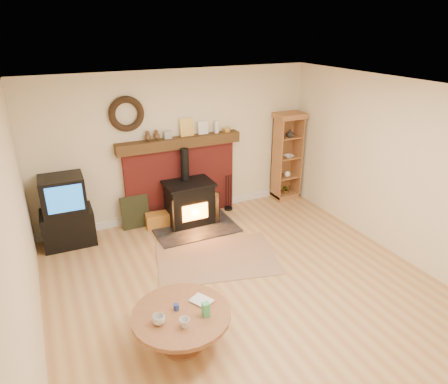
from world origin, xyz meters
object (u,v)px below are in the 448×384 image
wood_stove (190,204)px  tv_unit (66,212)px  curio_cabinet (286,156)px  coffee_table (181,319)px

wood_stove → tv_unit: size_ratio=1.22×
wood_stove → curio_cabinet: size_ratio=0.81×
curio_cabinet → tv_unit: bearing=-178.9°
tv_unit → coffee_table: size_ratio=1.08×
wood_stove → curio_cabinet: bearing=7.3°
wood_stove → coffee_table: (-1.13, -2.70, -0.01)m
curio_cabinet → coffee_table: 4.45m
coffee_table → curio_cabinet: bearing=42.2°
wood_stove → curio_cabinet: curio_cabinet is taller
wood_stove → coffee_table: size_ratio=1.32×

